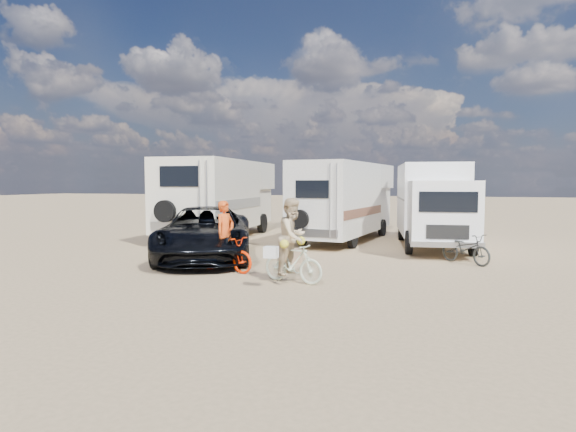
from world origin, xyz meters
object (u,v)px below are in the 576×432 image
(bike_man, at_px, (225,254))
(cooler, at_px, (224,251))
(box_truck, at_px, (433,205))
(crate, at_px, (293,256))
(rider_woman, at_px, (293,245))
(rider_man, at_px, (225,240))
(bike_parked, at_px, (466,249))
(rv_main, at_px, (346,202))
(bike_woman, at_px, (293,263))
(dark_suv, at_px, (205,233))
(rv_left, at_px, (220,199))

(bike_man, distance_m, cooler, 2.24)
(box_truck, height_order, bike_man, box_truck)
(cooler, bearing_deg, box_truck, 38.08)
(box_truck, height_order, crate, box_truck)
(rider_woman, bearing_deg, box_truck, -6.21)
(rider_man, relative_size, bike_parked, 1.00)
(rider_man, distance_m, bike_parked, 6.66)
(rv_main, distance_m, bike_parked, 6.20)
(crate, bearing_deg, bike_man, -123.34)
(rider_woman, xyz_separation_m, cooler, (-3.01, 2.81, -0.66))
(bike_woman, bearing_deg, dark_suv, 70.47)
(dark_suv, height_order, rider_man, rider_man)
(rv_main, relative_size, bike_parked, 4.29)
(dark_suv, distance_m, crate, 2.71)
(rv_main, xyz_separation_m, crate, (-0.46, -5.60, -1.31))
(box_truck, height_order, bike_parked, box_truck)
(rv_left, height_order, box_truck, rv_left)
(box_truck, bearing_deg, dark_suv, -150.82)
(rv_main, xyz_separation_m, box_truck, (3.30, -1.06, -0.04))
(rider_man, xyz_separation_m, rider_woman, (2.04, -0.81, 0.06))
(bike_woman, distance_m, rider_woman, 0.41)
(crate, bearing_deg, rider_woman, -73.39)
(bike_man, distance_m, bike_woman, 2.19)
(box_truck, relative_size, cooler, 12.18)
(rv_main, xyz_separation_m, rv_left, (-5.14, -0.53, 0.07))
(crate, bearing_deg, bike_woman, -73.39)
(dark_suv, height_order, crate, dark_suv)
(rider_man, relative_size, rider_woman, 0.94)
(bike_woman, bearing_deg, box_truck, -6.21)
(bike_parked, height_order, cooler, bike_parked)
(rv_left, bearing_deg, crate, -50.46)
(box_truck, distance_m, bike_parked, 3.64)
(rv_main, xyz_separation_m, dark_suv, (-3.10, -5.82, -0.73))
(bike_parked, bearing_deg, rider_man, 159.83)
(box_truck, distance_m, bike_woman, 7.88)
(rv_left, bearing_deg, box_truck, -6.70)
(bike_parked, relative_size, cooler, 3.09)
(rider_man, bearing_deg, box_truck, -21.44)
(dark_suv, xyz_separation_m, crate, (2.63, 0.23, -0.58))
(rv_main, relative_size, bike_woman, 4.58)
(box_truck, height_order, cooler, box_truck)
(box_truck, distance_m, rider_woman, 7.84)
(box_truck, bearing_deg, rider_man, -135.42)
(box_truck, bearing_deg, rv_left, 168.96)
(cooler, bearing_deg, dark_suv, -139.49)
(rv_left, relative_size, cooler, 13.61)
(rv_left, relative_size, crate, 15.15)
(rv_left, distance_m, box_truck, 8.45)
(rider_woman, bearing_deg, rv_left, 51.31)
(rider_woman, xyz_separation_m, bike_parked, (3.87, 3.86, -0.44))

